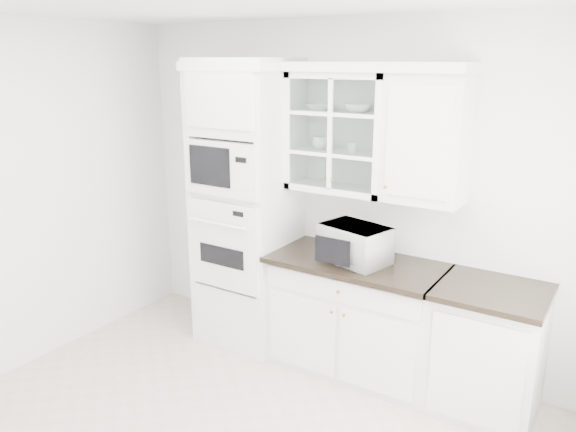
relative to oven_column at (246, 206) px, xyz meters
The scene contains 12 objects.
room_shell 1.37m from the oven_column, 52.79° to the right, with size 4.00×3.50×2.70m.
oven_column is the anchor object (origin of this frame).
base_cabinet_run 1.27m from the oven_column, ahead, with size 1.32×0.67×0.92m.
extra_base_cabinet 2.16m from the oven_column, ahead, with size 0.72×0.67×0.92m.
upper_cabinet_glass 1.03m from the oven_column, 12.10° to the left, with size 0.80×0.33×0.90m.
upper_cabinet_solid 1.60m from the oven_column, ahead, with size 0.55×0.33×0.90m, color white.
crown_molding 1.33m from the oven_column, 11.90° to the left, with size 2.14×0.38×0.07m, color white.
countertop_microwave 1.04m from the oven_column, ahead, with size 0.48×0.40×0.28m, color white.
bowl_a 1.04m from the oven_column, 16.99° to the left, with size 0.20×0.20×0.05m, color white.
bowl_b 1.25m from the oven_column, 10.47° to the left, with size 0.20×0.20×0.06m, color white.
cup_a 0.85m from the oven_column, 14.52° to the left, with size 0.13×0.13×0.10m, color white.
cup_b 1.06m from the oven_column, 10.23° to the left, with size 0.09×0.09×0.08m, color white.
Camera 1 is at (2.00, -2.22, 2.39)m, focal length 35.00 mm.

